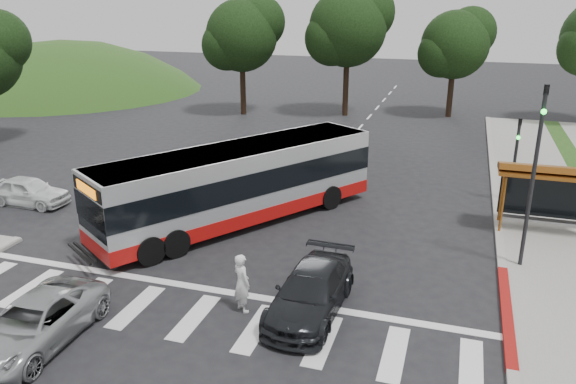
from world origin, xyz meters
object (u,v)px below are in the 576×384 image
at_px(pedestrian, 242,283).
at_px(silver_suv_south, 34,323).
at_px(dark_sedan, 311,292).
at_px(transit_bus, 239,186).

bearing_deg(pedestrian, silver_suv_south, 70.21).
distance_m(dark_sedan, silver_suv_south, 7.88).
bearing_deg(transit_bus, pedestrian, -34.25).
relative_size(pedestrian, silver_suv_south, 0.40).
bearing_deg(dark_sedan, transit_bus, 130.04).
relative_size(pedestrian, dark_sedan, 0.40).
bearing_deg(transit_bus, dark_sedan, -18.66).
distance_m(transit_bus, dark_sedan, 7.79).
bearing_deg(silver_suv_south, transit_bus, 77.04).
relative_size(transit_bus, silver_suv_south, 2.69).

